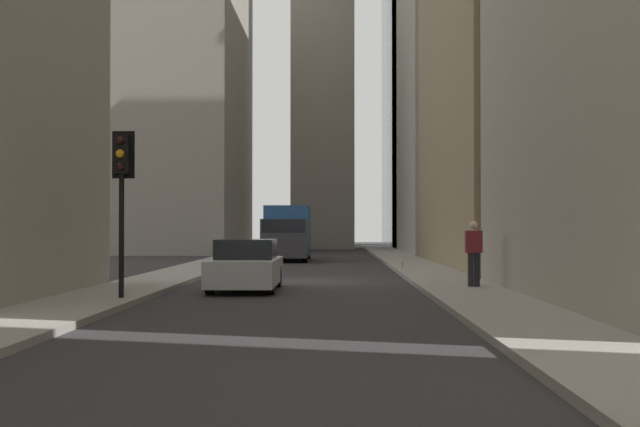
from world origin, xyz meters
The scene contains 10 objects.
ground_plane centered at (0.00, 0.00, 0.00)m, with size 135.00×135.00×0.00m, color #302D30.
sidewalk_right centered at (0.00, 4.50, 0.07)m, with size 90.00×2.20×0.14m, color gray.
sidewalk_left centered at (0.00, -4.50, 0.07)m, with size 90.00×2.20×0.14m, color gray.
building_left_far centered at (29.07, -10.59, 13.38)m, with size 18.81×10.50×26.74m.
building_right_far centered at (31.42, 10.59, 14.55)m, with size 17.11×10.50×29.07m.
delivery_truck centered at (15.94, 1.40, 1.46)m, with size 6.46×2.25×2.84m.
sedan_silver centered at (-4.07, 1.40, 0.66)m, with size 4.30×1.78×1.42m.
traffic_light_foreground centered at (-8.07, 3.84, 2.96)m, with size 0.43×0.52×3.85m.
pedestrian centered at (-4.40, -4.84, 1.12)m, with size 0.26×0.44×1.78m.
discarded_bottle centered at (5.99, -3.74, 0.25)m, with size 0.07×0.07×0.27m.
Camera 1 is at (-27.03, -1.06, 1.77)m, focal length 46.62 mm.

